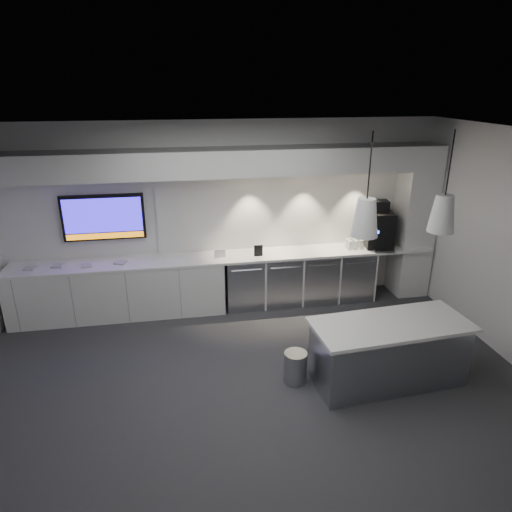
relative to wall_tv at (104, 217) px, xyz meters
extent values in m
plane|color=#2E2E30|center=(1.90, -2.45, -1.56)|extent=(7.00, 7.00, 0.00)
plane|color=black|center=(1.90, -2.45, 1.44)|extent=(7.00, 7.00, 0.00)
plane|color=silver|center=(1.90, 0.05, -0.06)|extent=(7.00, 0.00, 7.00)
plane|color=silver|center=(1.90, -4.95, -0.06)|extent=(7.00, 0.00, 7.00)
cube|color=white|center=(1.90, -0.27, -0.68)|extent=(6.80, 0.65, 0.04)
cube|color=silver|center=(0.15, -0.27, -1.13)|extent=(3.30, 0.63, 0.86)
cube|color=#999CA1|center=(2.15, -0.27, -1.13)|extent=(0.60, 0.61, 0.85)
cube|color=#999CA1|center=(2.78, -0.27, -1.13)|extent=(0.60, 0.61, 0.85)
cube|color=#999CA1|center=(3.41, -0.27, -1.13)|extent=(0.60, 0.61, 0.85)
cube|color=#999CA1|center=(4.04, -0.27, -1.13)|extent=(0.60, 0.61, 0.85)
cube|color=silver|center=(3.10, 0.03, -0.01)|extent=(4.60, 0.03, 1.30)
cube|color=silver|center=(1.90, -0.25, 0.84)|extent=(6.90, 0.60, 0.40)
cube|color=silver|center=(5.10, -0.25, -0.26)|extent=(0.55, 0.55, 2.60)
cube|color=black|center=(0.00, 0.00, 0.00)|extent=(1.25, 0.06, 0.72)
cube|color=#2515CD|center=(0.00, -0.03, 0.04)|extent=(1.17, 0.00, 0.54)
cube|color=orange|center=(0.00, -0.03, -0.29)|extent=(1.17, 0.00, 0.09)
cube|color=#999CA1|center=(3.59, -2.66, -1.18)|extent=(1.87, 0.86, 0.76)
cube|color=white|center=(3.59, -2.66, -0.77)|extent=(1.97, 0.96, 0.05)
cylinder|color=#999CA1|center=(2.46, -2.48, -1.36)|extent=(0.37, 0.37, 0.40)
cube|color=black|center=(4.47, -0.24, -0.36)|extent=(0.51, 0.56, 0.60)
cube|color=black|center=(4.47, -0.24, 0.04)|extent=(0.28, 0.28, 0.20)
cube|color=#999CA1|center=(4.47, -0.51, -0.64)|extent=(0.36, 0.25, 0.03)
cube|color=black|center=(2.38, -0.36, -0.57)|extent=(0.14, 0.02, 0.18)
cube|color=white|center=(1.76, -0.34, -0.59)|extent=(0.18, 0.06, 0.14)
cube|color=#AAAAAA|center=(-1.09, -0.32, -0.65)|extent=(0.19, 0.19, 0.02)
cube|color=#AAAAAA|center=(-0.70, -0.28, -0.65)|extent=(0.19, 0.19, 0.02)
cube|color=#AAAAAA|center=(-0.28, -0.35, -0.65)|extent=(0.19, 0.19, 0.02)
cube|color=#AAAAAA|center=(0.22, -0.31, -0.65)|extent=(0.20, 0.20, 0.02)
cone|color=silver|center=(3.14, -2.66, 0.59)|extent=(0.30, 0.30, 0.42)
cylinder|color=black|center=(3.14, -2.66, 1.15)|extent=(0.02, 0.02, 0.70)
cone|color=silver|center=(4.05, -2.66, 0.59)|extent=(0.30, 0.30, 0.42)
cylinder|color=black|center=(4.05, -2.66, 1.15)|extent=(0.02, 0.02, 0.70)
camera|label=1|loc=(1.14, -7.13, 1.95)|focal=32.00mm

